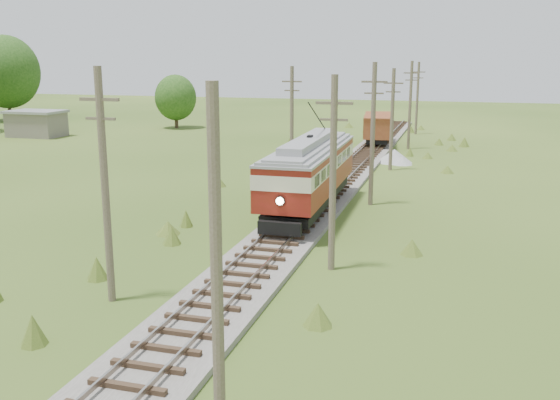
% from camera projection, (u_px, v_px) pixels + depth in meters
% --- Properties ---
extents(railbed_main, '(3.60, 96.00, 0.57)m').
position_uv_depth(railbed_main, '(331.00, 190.00, 43.81)').
color(railbed_main, '#605B54').
rests_on(railbed_main, ground).
extents(streetcar, '(3.41, 13.70, 6.23)m').
position_uv_depth(streetcar, '(310.00, 168.00, 37.09)').
color(streetcar, black).
rests_on(streetcar, ground).
extents(gondola, '(3.70, 8.65, 2.78)m').
position_uv_depth(gondola, '(377.00, 127.00, 65.96)').
color(gondola, black).
rests_on(gondola, ground).
extents(gravel_pile, '(3.32, 3.52, 1.21)m').
position_uv_depth(gravel_pile, '(396.00, 157.00, 55.90)').
color(gravel_pile, gray).
rests_on(gravel_pile, ground).
extents(utility_pole_r_1, '(0.30, 0.30, 8.80)m').
position_uv_depth(utility_pole_r_1, '(216.00, 268.00, 14.89)').
color(utility_pole_r_1, brown).
rests_on(utility_pole_r_1, ground).
extents(utility_pole_r_2, '(1.60, 0.30, 8.60)m').
position_uv_depth(utility_pole_r_2, '(333.00, 172.00, 26.99)').
color(utility_pole_r_2, brown).
rests_on(utility_pole_r_2, ground).
extents(utility_pole_r_3, '(1.60, 0.30, 9.00)m').
position_uv_depth(utility_pole_r_3, '(373.00, 133.00, 39.14)').
color(utility_pole_r_3, brown).
rests_on(utility_pole_r_3, ground).
extents(utility_pole_r_4, '(1.60, 0.30, 8.40)m').
position_uv_depth(utility_pole_r_4, '(392.00, 119.00, 51.43)').
color(utility_pole_r_4, brown).
rests_on(utility_pole_r_4, ground).
extents(utility_pole_r_5, '(1.60, 0.30, 8.90)m').
position_uv_depth(utility_pole_r_5, '(410.00, 104.00, 63.43)').
color(utility_pole_r_5, brown).
rests_on(utility_pole_r_5, ground).
extents(utility_pole_r_6, '(1.60, 0.30, 8.70)m').
position_uv_depth(utility_pole_r_6, '(417.00, 97.00, 75.67)').
color(utility_pole_r_6, brown).
rests_on(utility_pole_r_6, ground).
extents(utility_pole_l_a, '(1.60, 0.30, 9.00)m').
position_uv_depth(utility_pole_l_a, '(105.00, 185.00, 23.37)').
color(utility_pole_l_a, brown).
rests_on(utility_pole_l_a, ground).
extents(utility_pole_l_b, '(1.60, 0.30, 8.60)m').
position_uv_depth(utility_pole_l_b, '(292.00, 119.00, 49.70)').
color(utility_pole_l_b, brown).
rests_on(utility_pole_l_b, ground).
extents(tree_left_5, '(9.66, 9.66, 12.44)m').
position_uv_depth(tree_left_5, '(6.00, 72.00, 91.16)').
color(tree_left_5, '#38281C').
rests_on(tree_left_5, ground).
extents(tree_mid_a, '(5.46, 5.46, 7.03)m').
position_uv_depth(tree_mid_a, '(176.00, 98.00, 82.38)').
color(tree_mid_a, '#38281C').
rests_on(tree_mid_a, ground).
extents(shed, '(6.40, 4.40, 3.10)m').
position_uv_depth(shed, '(37.00, 123.00, 74.02)').
color(shed, slate).
rests_on(shed, ground).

